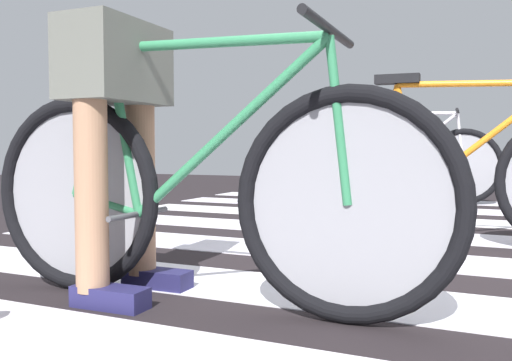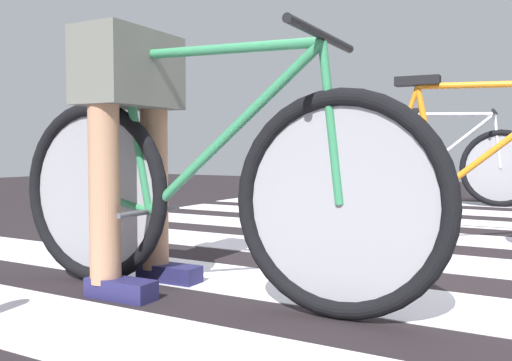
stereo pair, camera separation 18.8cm
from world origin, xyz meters
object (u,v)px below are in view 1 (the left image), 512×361
bicycle_1_of_3 (196,191)px  bicycle_2_of_3 (462,175)px  bicycle_3_of_3 (407,163)px  cyclist_1_of_3 (118,120)px

bicycle_1_of_3 → bicycle_2_of_3: (0.72, 1.56, 0.00)m
bicycle_1_of_3 → bicycle_3_of_3: size_ratio=1.00×
bicycle_1_of_3 → bicycle_2_of_3: same height
cyclist_1_of_3 → bicycle_3_of_3: size_ratio=0.56×
cyclist_1_of_3 → bicycle_3_of_3: 3.95m
bicycle_1_of_3 → cyclist_1_of_3: bearing=180.0°
cyclist_1_of_3 → bicycle_3_of_3: (0.35, 3.92, -0.24)m
cyclist_1_of_3 → bicycle_2_of_3: size_ratio=0.56×
bicycle_1_of_3 → bicycle_2_of_3: bearing=63.6°
bicycle_3_of_3 → bicycle_1_of_3: bearing=-94.0°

